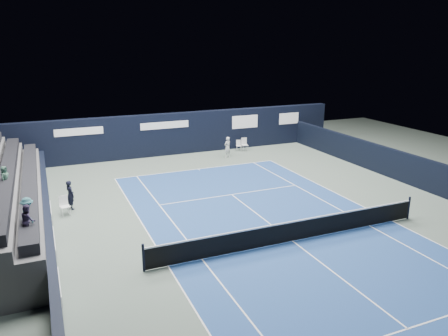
% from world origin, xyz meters
% --- Properties ---
extents(ground, '(48.00, 48.00, 0.00)m').
position_xyz_m(ground, '(0.00, 2.00, 0.00)').
color(ground, '#536257').
rests_on(ground, ground).
extents(court_surface, '(10.97, 23.77, 0.01)m').
position_xyz_m(court_surface, '(0.00, 0.00, 0.00)').
color(court_surface, navy).
rests_on(court_surface, ground).
extents(enclosure_wall_right, '(0.30, 22.00, 1.80)m').
position_xyz_m(enclosure_wall_right, '(10.50, 6.00, 0.90)').
color(enclosure_wall_right, black).
rests_on(enclosure_wall_right, ground).
extents(folding_chair_back_a, '(0.45, 0.46, 0.82)m').
position_xyz_m(folding_chair_back_a, '(4.70, 15.62, 0.54)').
color(folding_chair_back_a, silver).
rests_on(folding_chair_back_a, ground).
extents(folding_chair_back_b, '(0.49, 0.48, 1.01)m').
position_xyz_m(folding_chair_back_b, '(5.05, 15.32, 0.58)').
color(folding_chair_back_b, silver).
rests_on(folding_chair_back_b, ground).
extents(line_judge_chair, '(0.50, 0.49, 0.97)m').
position_xyz_m(line_judge_chair, '(-8.70, 6.94, 0.55)').
color(line_judge_chair, white).
rests_on(line_judge_chair, ground).
extents(line_judge, '(0.55, 0.65, 1.51)m').
position_xyz_m(line_judge, '(-8.36, 7.63, 0.76)').
color(line_judge, black).
rests_on(line_judge, ground).
extents(court_markings, '(11.03, 23.83, 0.00)m').
position_xyz_m(court_markings, '(0.00, 0.00, 0.01)').
color(court_markings, white).
rests_on(court_markings, court_surface).
extents(tennis_net, '(12.90, 0.10, 1.10)m').
position_xyz_m(tennis_net, '(0.00, 0.00, 0.51)').
color(tennis_net, black).
rests_on(tennis_net, ground).
extents(back_sponsor_wall, '(26.00, 0.63, 3.10)m').
position_xyz_m(back_sponsor_wall, '(0.01, 16.50, 1.55)').
color(back_sponsor_wall, black).
rests_on(back_sponsor_wall, ground).
extents(side_barrier_left, '(0.33, 22.00, 1.20)m').
position_xyz_m(side_barrier_left, '(-9.50, 5.97, 0.60)').
color(side_barrier_left, black).
rests_on(side_barrier_left, ground).
extents(tennis_player, '(0.65, 0.89, 1.52)m').
position_xyz_m(tennis_player, '(3.05, 14.01, 0.76)').
color(tennis_player, silver).
rests_on(tennis_player, ground).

